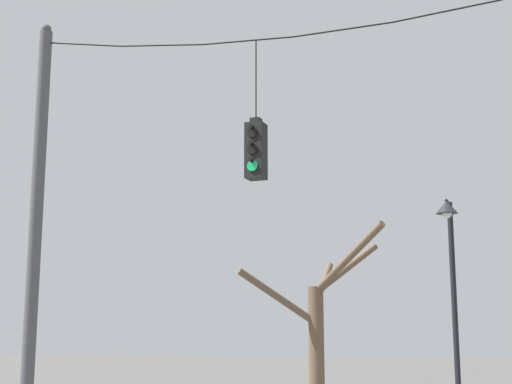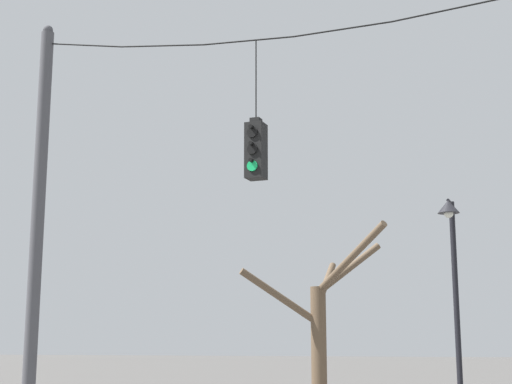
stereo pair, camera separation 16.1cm
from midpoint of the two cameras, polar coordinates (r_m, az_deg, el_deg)
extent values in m
cylinder|color=#4C4C51|center=(16.66, -15.98, -1.88)|extent=(0.27, 0.27, 8.13)
sphere|color=#4C4C51|center=(17.77, -15.26, 11.35)|extent=(0.21, 0.21, 0.21)
cylinder|color=black|center=(17.08, -12.78, 10.43)|extent=(1.87, 0.03, 0.38)
cylinder|color=black|center=(16.07, -7.20, 10.53)|extent=(1.86, 0.03, 0.26)
cylinder|color=black|center=(15.26, -0.94, 10.94)|extent=(1.86, 0.03, 0.15)
cylinder|color=black|center=(14.69, 5.95, 11.66)|extent=(1.86, 0.03, 0.03)
cylinder|color=black|center=(14.39, 13.29, 12.67)|extent=(1.86, 0.03, 0.15)
cube|color=black|center=(14.51, -0.32, 2.99)|extent=(0.34, 0.34, 1.06)
cube|color=black|center=(14.67, -0.32, 5.18)|extent=(0.19, 0.19, 0.10)
cylinder|color=black|center=(14.92, -0.31, 8.20)|extent=(0.02, 0.02, 1.54)
cylinder|color=black|center=(14.43, -0.59, 4.37)|extent=(0.20, 0.03, 0.20)
cylinder|color=black|center=(14.41, -0.65, 4.76)|extent=(0.07, 0.12, 0.07)
cylinder|color=black|center=(14.35, -0.59, 3.16)|extent=(0.20, 0.03, 0.20)
cylinder|color=black|center=(14.33, -0.66, 3.55)|extent=(0.07, 0.12, 0.07)
cylinder|color=#19C666|center=(14.27, -0.59, 1.92)|extent=(0.20, 0.03, 0.20)
cylinder|color=black|center=(14.25, -0.66, 2.31)|extent=(0.07, 0.12, 0.07)
cylinder|color=black|center=(17.23, 13.98, -8.23)|extent=(0.12, 0.12, 4.57)
cylinder|color=black|center=(17.22, 13.53, -0.75)|extent=(0.07, 0.51, 0.07)
cone|color=#232328|center=(16.95, 13.43, -1.07)|extent=(0.46, 0.46, 0.28)
sphere|color=silver|center=(16.93, 13.45, -1.53)|extent=(0.21, 0.21, 0.21)
cylinder|color=brown|center=(19.03, 4.17, -11.27)|extent=(0.37, 0.37, 2.91)
cylinder|color=brown|center=(18.28, 6.42, -4.88)|extent=(2.10, 1.43, 1.52)
cylinder|color=brown|center=(18.72, 1.36, -7.66)|extent=(1.67, 1.40, 1.34)
cylinder|color=brown|center=(19.39, 6.33, -5.57)|extent=(1.47, 1.12, 1.32)
cylinder|color=brown|center=(19.73, 4.67, -6.68)|extent=(0.17, 1.44, 1.19)
camera|label=1|loc=(0.08, -90.32, 0.06)|focal=55.00mm
camera|label=2|loc=(0.08, 89.68, -0.06)|focal=55.00mm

